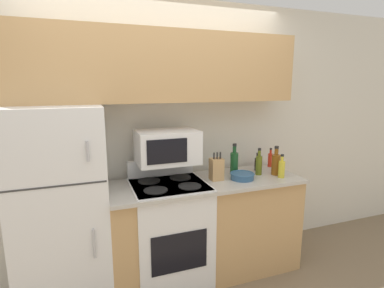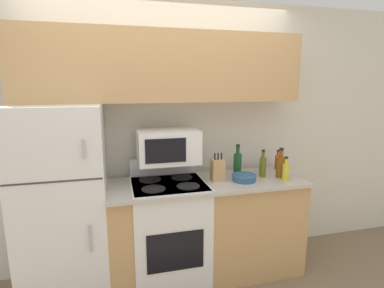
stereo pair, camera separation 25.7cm
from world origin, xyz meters
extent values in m
cube|color=silver|center=(0.00, 0.66, 1.27)|extent=(8.00, 0.05, 2.55)
cube|color=tan|center=(0.34, 0.29, 0.45)|extent=(1.76, 0.58, 0.89)
cube|color=#BCB7AD|center=(0.34, 0.27, 0.91)|extent=(1.76, 0.62, 0.03)
cube|color=white|center=(-0.88, 0.31, 0.81)|extent=(0.68, 0.63, 1.63)
cube|color=#383838|center=(-0.88, 0.00, 1.11)|extent=(0.66, 0.01, 0.01)
cylinder|color=#B7B7BC|center=(-0.66, -0.01, 1.33)|extent=(0.02, 0.02, 0.14)
cylinder|color=#B7B7BC|center=(-0.66, -0.01, 0.65)|extent=(0.02, 0.02, 0.22)
cube|color=tan|center=(0.00, 0.47, 1.92)|extent=(2.44, 0.34, 0.60)
cube|color=white|center=(-0.02, 0.27, 0.47)|extent=(0.65, 0.58, 0.93)
cube|color=black|center=(-0.02, -0.02, 0.45)|extent=(0.47, 0.01, 0.34)
cube|color=#2D2D2D|center=(-0.02, 0.27, 0.93)|extent=(0.62, 0.55, 0.01)
cube|color=white|center=(-0.02, 0.55, 1.01)|extent=(0.62, 0.06, 0.16)
cylinder|color=black|center=(-0.16, 0.15, 0.94)|extent=(0.19, 0.19, 0.01)
cylinder|color=black|center=(0.13, 0.15, 0.94)|extent=(0.19, 0.19, 0.01)
cylinder|color=black|center=(-0.16, 0.40, 0.94)|extent=(0.19, 0.19, 0.01)
cylinder|color=black|center=(0.13, 0.40, 0.94)|extent=(0.19, 0.19, 0.01)
cube|color=white|center=(0.00, 0.37, 1.24)|extent=(0.53, 0.37, 0.29)
cube|color=black|center=(-0.05, 0.19, 1.24)|extent=(0.34, 0.01, 0.20)
cube|color=tan|center=(0.43, 0.27, 1.02)|extent=(0.11, 0.10, 0.20)
cylinder|color=black|center=(0.40, 0.26, 1.15)|extent=(0.01, 0.01, 0.06)
cylinder|color=black|center=(0.43, 0.26, 1.15)|extent=(0.01, 0.01, 0.06)
cylinder|color=black|center=(0.46, 0.26, 1.15)|extent=(0.01, 0.01, 0.06)
cylinder|color=#335B84|center=(0.66, 0.20, 0.95)|extent=(0.21, 0.21, 0.05)
torus|color=#335B84|center=(0.66, 0.20, 0.98)|extent=(0.22, 0.22, 0.01)
cylinder|color=#5B6619|center=(0.88, 0.27, 1.01)|extent=(0.06, 0.06, 0.18)
cylinder|color=#5B6619|center=(0.88, 0.27, 1.13)|extent=(0.03, 0.03, 0.06)
cylinder|color=black|center=(0.88, 0.27, 1.17)|extent=(0.03, 0.03, 0.02)
cylinder|color=red|center=(1.15, 0.48, 0.99)|extent=(0.05, 0.05, 0.14)
cylinder|color=red|center=(1.15, 0.48, 1.09)|extent=(0.02, 0.02, 0.04)
cylinder|color=black|center=(1.15, 0.48, 1.12)|extent=(0.02, 0.03, 0.02)
cylinder|color=black|center=(0.95, 0.40, 0.99)|extent=(0.05, 0.05, 0.13)
cylinder|color=black|center=(0.95, 0.40, 1.07)|extent=(0.02, 0.02, 0.04)
cylinder|color=black|center=(0.95, 0.40, 1.10)|extent=(0.03, 0.03, 0.01)
cylinder|color=gold|center=(1.03, 0.12, 1.00)|extent=(0.06, 0.06, 0.15)
cylinder|color=gold|center=(1.03, 0.12, 1.10)|extent=(0.03, 0.03, 0.05)
cylinder|color=black|center=(1.03, 0.12, 1.13)|extent=(0.03, 0.03, 0.02)
cylinder|color=#194C23|center=(0.67, 0.37, 1.03)|extent=(0.08, 0.08, 0.21)
cylinder|color=#194C23|center=(0.67, 0.37, 1.17)|extent=(0.03, 0.03, 0.07)
cylinder|color=black|center=(0.67, 0.37, 1.21)|extent=(0.04, 0.04, 0.02)
cylinder|color=brown|center=(1.03, 0.22, 1.02)|extent=(0.08, 0.08, 0.20)
cylinder|color=brown|center=(1.03, 0.22, 1.15)|extent=(0.04, 0.04, 0.06)
cylinder|color=black|center=(1.03, 0.22, 1.19)|extent=(0.04, 0.04, 0.02)
camera|label=1|loc=(-0.68, -2.11, 1.78)|focal=28.00mm
camera|label=2|loc=(-0.43, -2.18, 1.78)|focal=28.00mm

